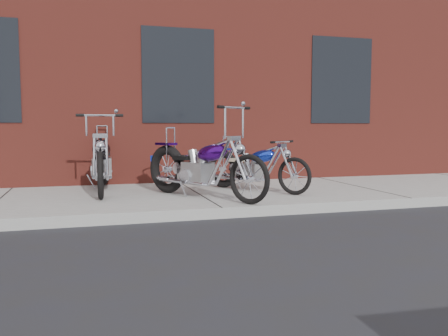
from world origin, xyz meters
name	(u,v)px	position (x,y,z in m)	size (l,w,h in m)	color
ground	(222,219)	(0.00, 0.00, 0.00)	(120.00, 120.00, 0.00)	#23242B
sidewalk	(197,197)	(0.00, 1.50, 0.07)	(22.00, 3.00, 0.15)	gray
building_brick	(145,30)	(0.00, 8.00, 4.00)	(22.00, 10.00, 8.00)	maroon
chopper_purple	(202,169)	(-0.05, 0.95, 0.59)	(1.40, 2.14, 1.37)	black
chopper_blue	(254,169)	(0.98, 1.46, 0.53)	(1.29, 1.76, 0.91)	black
chopper_third	(102,164)	(-1.48, 2.15, 0.60)	(0.61, 2.52, 1.28)	black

